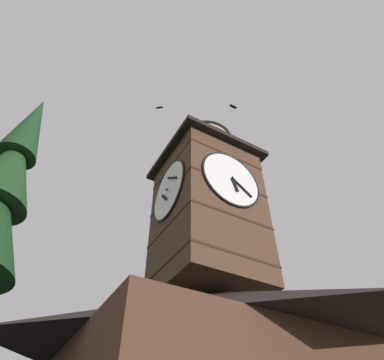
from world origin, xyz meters
The scene contains 4 objects.
clock_tower centered at (-0.82, -1.36, 11.66)m, with size 4.65×4.65×9.98m.
pine_tree_behind centered at (-2.12, -6.90, 7.21)m, with size 6.35×6.35×18.32m.
flying_bird_high centered at (-2.91, -0.92, 20.40)m, with size 0.52×0.24×0.13m.
flying_bird_low centered at (1.06, -4.00, 21.29)m, with size 0.45×0.40×0.10m.
Camera 1 is at (5.95, 9.10, 1.77)m, focal length 31.58 mm.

